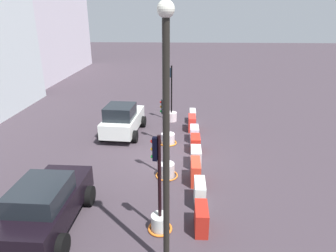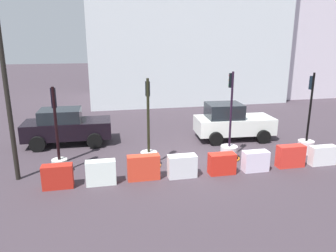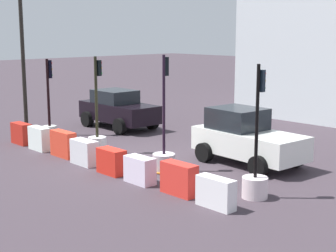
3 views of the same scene
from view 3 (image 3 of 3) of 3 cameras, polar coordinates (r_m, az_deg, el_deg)
ground_plane at (r=17.32m, az=-4.33°, el=-4.01°), size 120.00×120.00×0.00m
traffic_light_0 at (r=21.38m, az=-13.00°, el=0.15°), size 0.78×0.78×3.25m
traffic_light_1 at (r=18.60m, az=-7.84°, el=-1.44°), size 0.95×0.95×3.46m
traffic_light_2 at (r=16.09m, az=-0.44°, el=-3.35°), size 0.92×0.92×3.63m
traffic_light_3 at (r=13.72m, az=9.67°, el=-5.63°), size 0.68×0.68×3.52m
construction_barrier_0 at (r=20.73m, az=-15.97°, el=-0.81°), size 0.99×0.41×0.82m
construction_barrier_1 at (r=19.48m, az=-14.10°, el=-1.37°), size 1.01×0.38×0.86m
construction_barrier_2 at (r=18.27m, az=-11.55°, el=-1.97°), size 1.14×0.38×0.90m
construction_barrier_3 at (r=17.10m, az=-9.28°, el=-2.90°), size 1.04×0.46×0.82m
construction_barrier_4 at (r=15.88m, az=-6.30°, el=-3.93°), size 0.98×0.46×0.78m
construction_barrier_5 at (r=14.86m, az=-3.15°, el=-4.91°), size 0.97×0.45×0.78m
construction_barrier_6 at (r=13.82m, az=1.24°, el=-5.89°), size 1.08×0.42×0.87m
construction_barrier_7 at (r=12.88m, az=5.33°, el=-7.39°), size 1.06×0.37×0.78m
car_white_van at (r=17.09m, az=8.69°, el=-1.30°), size 3.92×2.28×1.82m
car_black_sedan at (r=23.32m, az=-5.56°, el=1.89°), size 4.05×2.14×1.70m
street_lamp_post at (r=22.15m, az=-15.89°, el=9.04°), size 0.36×0.36×6.71m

